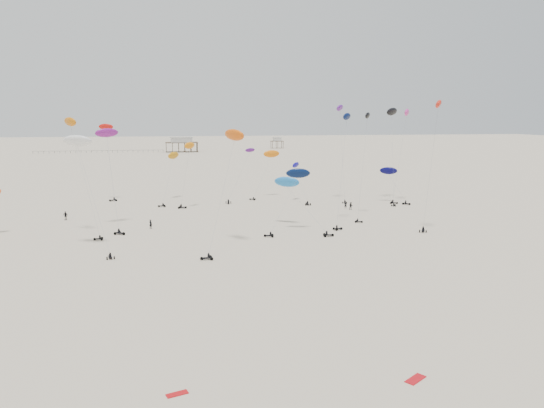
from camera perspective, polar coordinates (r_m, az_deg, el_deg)
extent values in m
plane|color=beige|center=(206.21, -5.90, 3.02)|extent=(900.00, 900.00, 0.00)
cube|color=brown|center=(354.68, -9.70, 6.54)|extent=(21.00, 13.00, 0.30)
cube|color=silver|center=(354.61, -9.71, 6.82)|extent=(14.00, 8.40, 3.20)
cube|color=#B2B2AD|center=(354.54, -9.72, 7.10)|extent=(15.00, 9.00, 0.30)
cube|color=brown|center=(392.39, 0.54, 6.78)|extent=(9.00, 7.00, 0.30)
cube|color=silver|center=(392.34, 0.54, 6.97)|extent=(5.60, 4.20, 2.40)
cube|color=#B2B2AD|center=(392.29, 0.54, 7.17)|extent=(6.00, 4.50, 0.30)
cube|color=black|center=(357.59, -18.07, 5.48)|extent=(80.00, 0.10, 0.10)
cylinder|color=gray|center=(143.50, 13.33, 1.74)|extent=(0.03, 0.03, 9.49)
ellipsoid|color=#060548|center=(145.34, 12.43, 3.52)|extent=(4.91, 3.59, 2.29)
cylinder|color=gray|center=(140.56, 3.18, 2.13)|extent=(0.03, 0.03, 12.24)
ellipsoid|color=#110C9C|center=(144.30, 2.57, 4.23)|extent=(3.46, 3.87, 1.86)
cylinder|color=gray|center=(150.15, -17.06, 4.15)|extent=(0.03, 0.03, 18.79)
ellipsoid|color=red|center=(151.44, -17.44, 7.93)|extent=(4.25, 2.50, 1.99)
cylinder|color=gray|center=(140.76, -3.54, 3.01)|extent=(0.03, 0.03, 14.54)
ellipsoid|color=#5A1780|center=(142.61, -2.38, 5.82)|extent=(3.27, 2.43, 1.47)
cylinder|color=gray|center=(110.63, -16.72, 2.26)|extent=(0.03, 0.03, 20.89)
ellipsoid|color=#861888|center=(115.55, -17.36, 7.32)|extent=(5.44, 4.34, 2.45)
cylinder|color=gray|center=(108.35, 16.70, 3.69)|extent=(0.03, 0.03, 23.66)
ellipsoid|color=red|center=(109.19, 17.47, 10.23)|extent=(3.32, 4.11, 1.92)
cylinder|color=gray|center=(144.51, 13.62, 4.85)|extent=(0.03, 0.03, 23.29)
ellipsoid|color=#D33198|center=(147.47, 14.29, 9.54)|extent=(3.51, 4.61, 2.15)
cylinder|color=gray|center=(119.35, 9.77, 3.90)|extent=(0.03, 0.03, 24.21)
ellipsoid|color=black|center=(124.25, 10.24, 9.36)|extent=(2.79, 3.43, 1.63)
cylinder|color=gray|center=(103.09, 1.32, -0.07)|extent=(0.03, 0.03, 13.50)
ellipsoid|color=#05143E|center=(106.07, 2.82, 3.33)|extent=(5.13, 2.86, 2.43)
cylinder|color=gray|center=(88.99, -5.45, 0.99)|extent=(0.03, 0.03, 21.63)
ellipsoid|color=#E7580C|center=(93.90, -4.08, 7.43)|extent=(4.51, 5.48, 2.56)
cylinder|color=gray|center=(111.34, 7.58, 3.52)|extent=(0.03, 0.03, 24.15)
ellipsoid|color=#051240|center=(116.51, 8.05, 9.31)|extent=(3.32, 3.54, 1.76)
cylinder|color=gray|center=(105.68, -19.53, 2.44)|extent=(0.03, 0.03, 22.40)
ellipsoid|color=orange|center=(109.51, -20.89, 8.27)|extent=(3.70, 4.20, 2.03)
cylinder|color=gray|center=(143.32, -11.12, 2.52)|extent=(0.03, 0.03, 18.35)
ellipsoid|color=orange|center=(150.11, -10.56, 5.16)|extent=(4.19, 4.87, 2.34)
cylinder|color=gray|center=(106.53, 3.70, -0.47)|extent=(0.03, 0.03, 16.44)
ellipsoid|color=blue|center=(112.01, 1.60, 2.40)|extent=(5.99, 4.94, 2.80)
cylinder|color=gray|center=(92.65, -18.67, 0.56)|extent=(0.03, 0.03, 20.30)
ellipsoid|color=white|center=(97.14, -20.20, 6.40)|extent=(5.88, 4.38, 2.63)
cylinder|color=gray|center=(143.82, 7.57, 5.25)|extent=(0.03, 0.03, 24.96)
ellipsoid|color=#5F1A91|center=(147.61, 7.31, 10.22)|extent=(4.00, 4.62, 2.16)
cylinder|color=gray|center=(148.42, -1.05, 2.94)|extent=(0.03, 0.03, 14.31)
ellipsoid|color=orange|center=(151.88, -0.06, 5.43)|extent=(4.99, 2.29, 2.30)
cylinder|color=gray|center=(144.24, 12.87, 4.87)|extent=(0.03, 0.03, 26.39)
ellipsoid|color=black|center=(150.82, 12.77, 9.67)|extent=(5.46, 5.04, 2.63)
cylinder|color=gray|center=(133.36, -9.26, 2.90)|extent=(0.03, 0.03, 14.30)
ellipsoid|color=orange|center=(133.49, -8.86, 6.24)|extent=(3.46, 3.86, 1.88)
imported|color=black|center=(110.91, -12.91, -2.58)|extent=(0.96, 0.92, 2.19)
imported|color=black|center=(131.23, 8.48, -0.62)|extent=(1.22, 0.91, 2.24)
imported|color=black|center=(125.54, -21.31, -1.61)|extent=(1.50, 1.06, 2.29)
imported|color=black|center=(133.17, 7.90, -0.47)|extent=(0.83, 0.70, 1.94)
cube|color=#B80B12|center=(49.76, 15.18, -17.77)|extent=(2.33, 1.98, 0.08)
cube|color=#B70B0F|center=(46.67, -10.17, -19.50)|extent=(1.93, 1.21, 0.07)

